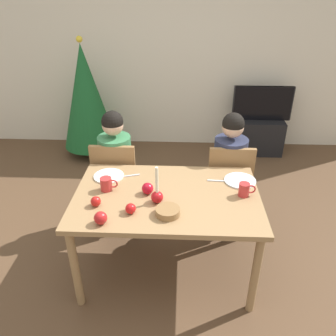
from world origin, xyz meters
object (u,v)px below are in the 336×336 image
(plate_left, at_px, (109,176))
(plate_right, at_px, (240,181))
(apple_by_right_mug, at_px, (96,201))
(apple_far_edge, at_px, (101,218))
(tv, at_px, (263,103))
(bowl_walnuts, at_px, (168,212))
(mug_left, at_px, (107,184))
(apple_near_candle, at_px, (131,209))
(candle_centerpiece, at_px, (157,195))
(mug_right, at_px, (245,190))
(chair_left, at_px, (117,179))
(chair_right, at_px, (228,181))
(person_right_child, at_px, (228,174))
(tv_stand, at_px, (258,136))
(person_left_child, at_px, (117,172))
(dining_table, at_px, (167,204))
(christmas_tree, at_px, (86,97))
(apple_by_left_plate, at_px, (148,188))

(plate_left, distance_m, plate_right, 1.07)
(apple_by_right_mug, xyz_separation_m, apple_far_edge, (0.08, -0.20, 0.01))
(tv, relative_size, plate_left, 3.21)
(tv, xyz_separation_m, bowl_walnuts, (-1.15, -2.54, 0.07))
(tv, bearing_deg, mug_left, -126.00)
(apple_near_candle, height_order, apple_by_right_mug, same)
(candle_centerpiece, height_order, mug_right, candle_centerpiece)
(chair_left, xyz_separation_m, apple_by_right_mug, (0.01, -0.77, 0.28))
(chair_left, relative_size, plate_left, 3.65)
(chair_right, relative_size, apple_far_edge, 10.08)
(mug_right, bearing_deg, person_right_child, 92.97)
(mug_right, xyz_separation_m, apple_by_right_mug, (-1.08, -0.18, -0.02))
(tv_stand, xyz_separation_m, plate_left, (-1.66, -2.05, 0.52))
(apple_near_candle, bearing_deg, plate_right, 29.25)
(tv_stand, height_order, plate_right, plate_right)
(tv_stand, bearing_deg, person_left_child, -135.34)
(person_right_child, xyz_separation_m, mug_right, (0.03, -0.62, 0.23))
(tv, distance_m, apple_near_candle, 2.90)
(dining_table, distance_m, chair_right, 0.83)
(tv_stand, bearing_deg, dining_table, -117.01)
(chair_left, bearing_deg, candle_centerpiece, -57.93)
(tv_stand, bearing_deg, plate_left, -128.99)
(dining_table, bearing_deg, person_left_child, 128.41)
(chair_left, xyz_separation_m, chair_right, (1.05, 0.00, 0.00))
(tv, bearing_deg, christmas_tree, -175.95)
(person_left_child, bearing_deg, bowl_walnuts, -59.21)
(candle_centerpiece, bearing_deg, chair_right, 49.09)
(candle_centerpiece, distance_m, plate_left, 0.55)
(tv, distance_m, apple_by_left_plate, 2.64)
(tv_stand, xyz_separation_m, christmas_tree, (-2.33, -0.16, 0.57))
(chair_left, height_order, bowl_walnuts, chair_left)
(candle_centerpiece, xyz_separation_m, mug_right, (0.64, 0.12, -0.01))
(dining_table, bearing_deg, chair_left, 129.86)
(mug_right, height_order, apple_by_left_plate, mug_right)
(bowl_walnuts, xyz_separation_m, apple_far_edge, (-0.44, -0.12, 0.02))
(plate_right, bearing_deg, christmas_tree, 132.17)
(chair_left, xyz_separation_m, apple_by_left_plate, (0.36, -0.59, 0.28))
(person_left_child, height_order, tv, person_left_child)
(person_right_child, xyz_separation_m, plate_left, (-1.03, -0.39, 0.19))
(tv_stand, xyz_separation_m, plate_right, (-0.59, -2.08, 0.52))
(chair_left, distance_m, candle_centerpiece, 0.88)
(tv_stand, relative_size, plate_right, 2.53)
(christmas_tree, height_order, apple_by_right_mug, christmas_tree)
(person_left_child, distance_m, apple_far_edge, 1.03)
(mug_right, height_order, apple_near_candle, mug_right)
(chair_left, bearing_deg, apple_by_left_plate, -58.63)
(plate_right, bearing_deg, bowl_walnuts, -140.38)
(mug_left, height_order, apple_near_candle, mug_left)
(person_right_child, bearing_deg, bowl_walnuts, -120.94)
(mug_left, bearing_deg, apple_far_edge, -84.07)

